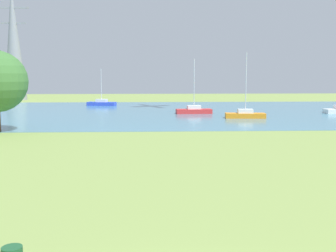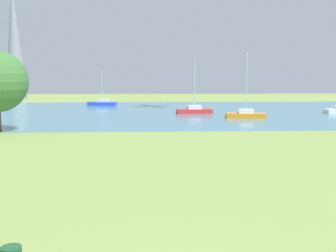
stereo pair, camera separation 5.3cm
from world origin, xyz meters
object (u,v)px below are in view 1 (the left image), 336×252
object	(u,v)px
sailboat_blue	(102,103)
electricity_pylon	(14,43)
sailboat_red	(194,110)
sailboat_orange	(245,114)

from	to	relation	value
sailboat_blue	electricity_pylon	bearing A→B (deg)	139.92
sailboat_red	sailboat_blue	xyz separation A→B (m)	(-14.02, 14.56, -0.01)
sailboat_orange	sailboat_blue	distance (m)	28.45
electricity_pylon	sailboat_red	bearing A→B (deg)	-42.77
sailboat_red	sailboat_blue	bearing A→B (deg)	133.91
sailboat_blue	electricity_pylon	size ratio (longest dim) A/B	0.27
electricity_pylon	sailboat_orange	bearing A→B (deg)	-43.42
sailboat_orange	sailboat_red	size ratio (longest dim) A/B	1.08
electricity_pylon	sailboat_blue	bearing A→B (deg)	-40.08
sailboat_red	electricity_pylon	world-z (taller)	electricity_pylon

